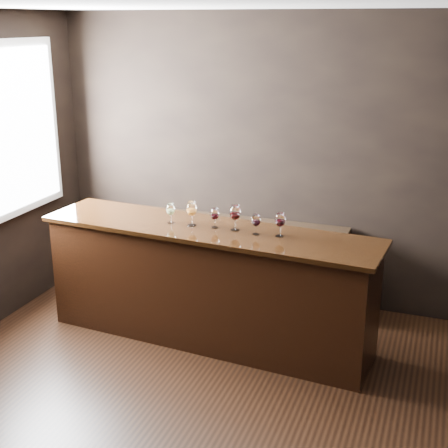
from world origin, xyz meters
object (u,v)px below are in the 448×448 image
(back_bar_shelf, at_px, (231,260))
(glass_red_b, at_px, (235,213))
(glass_red_a, at_px, (215,215))
(glass_red_d, at_px, (280,220))
(glass_amber, at_px, (192,209))
(glass_red_c, at_px, (256,221))
(bar_counter, at_px, (208,286))
(glass_white, at_px, (171,210))

(back_bar_shelf, xyz_separation_m, glass_red_b, (0.33, -0.85, 0.77))
(glass_red_a, distance_m, glass_red_d, 0.58)
(glass_amber, height_order, glass_red_b, glass_red_b)
(glass_amber, height_order, glass_red_a, glass_amber)
(glass_red_c, bearing_deg, glass_red_a, 172.85)
(glass_red_a, distance_m, glass_red_c, 0.38)
(bar_counter, xyz_separation_m, back_bar_shelf, (-0.10, 0.88, -0.09))
(glass_amber, height_order, glass_red_c, glass_amber)
(glass_red_a, xyz_separation_m, glass_red_c, (0.38, -0.05, 0.00))
(glass_white, relative_size, glass_red_b, 0.82)
(back_bar_shelf, distance_m, glass_red_a, 1.14)
(glass_red_a, bearing_deg, bar_counter, -152.81)
(back_bar_shelf, bearing_deg, bar_counter, -83.74)
(glass_red_b, xyz_separation_m, glass_red_d, (0.39, -0.02, -0.01))
(glass_red_a, xyz_separation_m, glass_red_b, (0.18, -0.00, 0.03))
(glass_white, distance_m, glass_red_d, 0.97)
(glass_red_c, bearing_deg, glass_amber, 176.77)
(glass_amber, bearing_deg, bar_counter, -4.89)
(glass_amber, distance_m, glass_red_b, 0.39)
(back_bar_shelf, distance_m, glass_red_c, 1.28)
(back_bar_shelf, bearing_deg, glass_amber, -93.57)
(glass_amber, relative_size, glass_red_c, 1.22)
(glass_red_a, bearing_deg, glass_red_d, -2.54)
(bar_counter, bearing_deg, glass_white, -177.35)
(glass_amber, relative_size, glass_red_b, 0.98)
(glass_white, bearing_deg, glass_red_d, -0.50)
(glass_red_d, bearing_deg, glass_red_c, -173.62)
(back_bar_shelf, height_order, glass_red_d, glass_red_d)
(glass_white, xyz_separation_m, glass_red_b, (0.58, 0.02, 0.03))
(back_bar_shelf, bearing_deg, glass_red_c, -59.57)
(bar_counter, bearing_deg, glass_amber, 179.51)
(bar_counter, height_order, glass_red_a, glass_red_a)
(glass_amber, xyz_separation_m, glass_red_a, (0.20, 0.01, -0.03))
(glass_white, distance_m, glass_red_c, 0.78)
(glass_amber, bearing_deg, glass_white, -179.32)
(glass_amber, xyz_separation_m, glass_red_c, (0.58, -0.03, -0.03))
(bar_counter, distance_m, back_bar_shelf, 0.89)
(glass_white, bearing_deg, glass_red_c, -2.25)
(bar_counter, xyz_separation_m, glass_white, (-0.35, 0.01, 0.66))
(bar_counter, height_order, glass_amber, glass_amber)
(glass_red_a, xyz_separation_m, glass_red_d, (0.57, -0.03, 0.02))
(glass_red_b, bearing_deg, glass_amber, -177.99)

